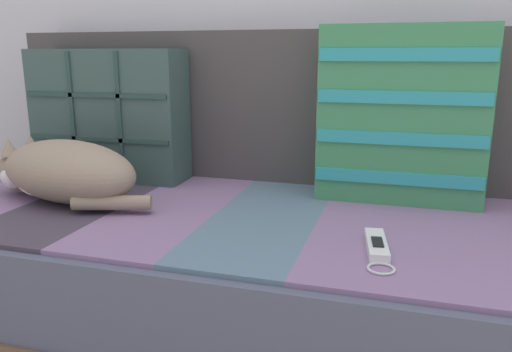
{
  "coord_description": "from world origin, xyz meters",
  "views": [
    {
      "loc": [
        0.17,
        -0.94,
        0.74
      ],
      "look_at": [
        -0.13,
        0.08,
        0.48
      ],
      "focal_mm": 35.0,
      "sensor_mm": 36.0,
      "label": 1
    }
  ],
  "objects_px": {
    "couch": "(319,291)",
    "sleeping_cat": "(61,172)",
    "game_remote_near": "(377,247)",
    "throw_pillow_quilted": "(109,115)",
    "throw_pillow_striped": "(401,115)"
  },
  "relations": [
    {
      "from": "couch",
      "to": "throw_pillow_striped",
      "type": "relative_size",
      "value": 4.7
    },
    {
      "from": "throw_pillow_quilted",
      "to": "throw_pillow_striped",
      "type": "relative_size",
      "value": 1.07
    },
    {
      "from": "couch",
      "to": "throw_pillow_striped",
      "type": "height_order",
      "value": "throw_pillow_striped"
    },
    {
      "from": "throw_pillow_quilted",
      "to": "throw_pillow_striped",
      "type": "bearing_deg",
      "value": -0.04
    },
    {
      "from": "couch",
      "to": "throw_pillow_quilted",
      "type": "distance_m",
      "value": 0.78
    },
    {
      "from": "couch",
      "to": "game_remote_near",
      "type": "bearing_deg",
      "value": -54.31
    },
    {
      "from": "throw_pillow_striped",
      "to": "sleeping_cat",
      "type": "bearing_deg",
      "value": -162.5
    },
    {
      "from": "sleeping_cat",
      "to": "game_remote_near",
      "type": "height_order",
      "value": "sleeping_cat"
    },
    {
      "from": "couch",
      "to": "sleeping_cat",
      "type": "bearing_deg",
      "value": -173.61
    },
    {
      "from": "game_remote_near",
      "to": "throw_pillow_quilted",
      "type": "bearing_deg",
      "value": 154.96
    },
    {
      "from": "throw_pillow_quilted",
      "to": "sleeping_cat",
      "type": "height_order",
      "value": "throw_pillow_quilted"
    },
    {
      "from": "couch",
      "to": "throw_pillow_striped",
      "type": "bearing_deg",
      "value": 48.39
    },
    {
      "from": "throw_pillow_quilted",
      "to": "throw_pillow_striped",
      "type": "height_order",
      "value": "throw_pillow_striped"
    },
    {
      "from": "throw_pillow_striped",
      "to": "game_remote_near",
      "type": "relative_size",
      "value": 2.21
    },
    {
      "from": "throw_pillow_quilted",
      "to": "throw_pillow_striped",
      "type": "distance_m",
      "value": 0.82
    }
  ]
}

